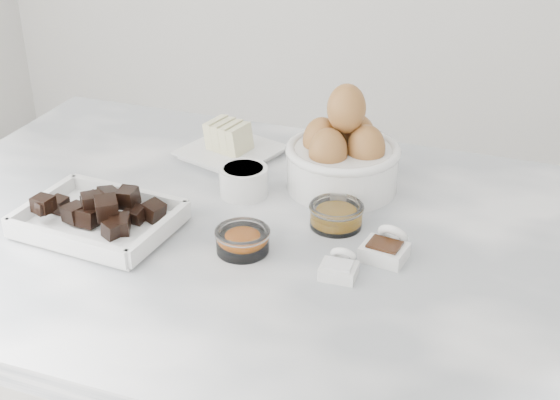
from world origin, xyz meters
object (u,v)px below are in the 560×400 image
at_px(egg_bowl, 343,155).
at_px(salt_spoon, 340,267).
at_px(zest_bowl, 243,239).
at_px(chocolate_dish, 98,215).
at_px(honey_bowl, 336,215).
at_px(vanilla_spoon, 386,247).
at_px(butter_plate, 229,145).
at_px(sugar_ramekin, 244,180).

xyz_separation_m(egg_bowl, salt_spoon, (0.07, -0.26, -0.05)).
bearing_deg(egg_bowl, salt_spoon, -74.38).
bearing_deg(zest_bowl, chocolate_dish, -175.50).
distance_m(egg_bowl, honey_bowl, 0.14).
bearing_deg(vanilla_spoon, zest_bowl, -164.12).
xyz_separation_m(zest_bowl, salt_spoon, (0.15, -0.01, -0.01)).
height_order(egg_bowl, salt_spoon, egg_bowl).
bearing_deg(butter_plate, salt_spoon, -45.71).
bearing_deg(zest_bowl, vanilla_spoon, 15.88).
xyz_separation_m(egg_bowl, vanilla_spoon, (0.12, -0.19, -0.04)).
bearing_deg(sugar_ramekin, salt_spoon, -39.11).
height_order(butter_plate, egg_bowl, egg_bowl).
distance_m(sugar_ramekin, zest_bowl, 0.18).
bearing_deg(salt_spoon, butter_plate, 134.29).
xyz_separation_m(vanilla_spoon, salt_spoon, (-0.05, -0.07, -0.00)).
distance_m(butter_plate, sugar_ramekin, 0.16).
bearing_deg(vanilla_spoon, butter_plate, 145.58).
height_order(honey_bowl, zest_bowl, honey_bowl).
bearing_deg(honey_bowl, egg_bowl, 102.37).
relative_size(butter_plate, sugar_ramekin, 2.40).
distance_m(zest_bowl, vanilla_spoon, 0.21).
height_order(sugar_ramekin, egg_bowl, egg_bowl).
height_order(zest_bowl, salt_spoon, salt_spoon).
xyz_separation_m(butter_plate, honey_bowl, (0.26, -0.18, -0.00)).
relative_size(chocolate_dish, vanilla_spoon, 2.96).
bearing_deg(zest_bowl, salt_spoon, -4.23).
xyz_separation_m(butter_plate, sugar_ramekin, (0.08, -0.13, 0.00)).
bearing_deg(butter_plate, zest_bowl, -63.19).
bearing_deg(vanilla_spoon, honey_bowl, 147.05).
bearing_deg(zest_bowl, butter_plate, 116.81).
relative_size(egg_bowl, vanilla_spoon, 2.34).
bearing_deg(vanilla_spoon, chocolate_dish, -170.11).
bearing_deg(vanilla_spoon, egg_bowl, 122.86).
xyz_separation_m(butter_plate, salt_spoon, (0.30, -0.31, -0.01)).
bearing_deg(chocolate_dish, egg_bowl, 40.35).
bearing_deg(salt_spoon, honey_bowl, 108.74).
relative_size(egg_bowl, zest_bowl, 2.34).
relative_size(chocolate_dish, sugar_ramekin, 2.99).
relative_size(chocolate_dish, egg_bowl, 1.26).
bearing_deg(butter_plate, sugar_ramekin, -57.73).
bearing_deg(zest_bowl, honey_bowl, 47.71).
height_order(egg_bowl, honey_bowl, egg_bowl).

